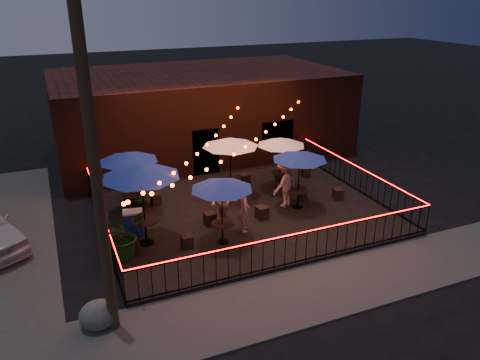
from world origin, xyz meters
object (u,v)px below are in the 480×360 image
Objects in this scene: cafe_table_2 at (222,185)px; cafe_table_3 at (230,143)px; cafe_table_1 at (128,157)px; cafe_table_5 at (281,142)px; utility_pole at (96,178)px; cafe_table_0 at (141,172)px; cafe_table_4 at (300,156)px; cooler at (133,222)px; boulder at (99,315)px.

cafe_table_3 reaches higher than cafe_table_2.
cafe_table_1 reaches higher than cafe_table_2.
cafe_table_2 is 0.85× the size of cafe_table_3.
cafe_table_3 is 2.17m from cafe_table_5.
cafe_table_1 is 1.02× the size of cafe_table_3.
utility_pole is 3.67× the size of cafe_table_2.
cafe_table_0 is at bearing -91.38° from cafe_table_1.
cafe_table_2 is (2.23, -3.38, -0.13)m from cafe_table_1.
cafe_table_3 reaches higher than cafe_table_4.
cafe_table_2 is 0.98× the size of cafe_table_4.
cafe_table_3 reaches higher than cafe_table_1.
cafe_table_2 is 3.77m from cafe_table_4.
cafe_table_1 is 4.05m from cafe_table_2.
cafe_table_0 is 1.32× the size of cafe_table_2.
cafe_table_5 is (3.79, 3.30, -0.03)m from cafe_table_2.
cafe_table_3 is at bearing 178.85° from cafe_table_5.
cafe_table_1 is at bearing 90.23° from cooler.
cafe_table_1 is at bearing 179.32° from cafe_table_3.
cafe_table_4 is 6.27m from cooler.
cafe_table_2 is 2.59× the size of cooler.
cafe_table_5 is 2.32× the size of boulder.
utility_pole reaches higher than cafe_table_3.
cafe_table_3 reaches higher than cafe_table_5.
cafe_table_1 reaches higher than cafe_table_4.
cafe_table_1 reaches higher than cafe_table_5.
utility_pole reaches higher than cafe_table_1.
cafe_table_0 reaches higher than cafe_table_2.
cafe_table_0 is (1.60, 3.58, -1.39)m from utility_pole.
utility_pole is at bearing -30.29° from boulder.
cafe_table_4 is at bearing -46.48° from cafe_table_3.
boulder is (-1.92, -3.39, -2.25)m from cafe_table_0.
cafe_table_3 is at bearing 47.53° from utility_pole.
cafe_table_0 reaches higher than cafe_table_1.
cooler is at bearing 176.98° from cafe_table_4.
cafe_table_0 is at bearing 60.46° from boulder.
cafe_table_3 is (3.86, -0.05, 0.07)m from cafe_table_1.
cafe_table_2 is at bearing -116.07° from cafe_table_3.
cafe_table_3 is at bearing 63.93° from cafe_table_2.
cafe_table_3 is 2.75m from cafe_table_4.
cooler is 4.50m from boulder.
cafe_table_0 is 1.10× the size of cafe_table_1.
cafe_table_4 is 8.83m from boulder.
cafe_table_0 is at bearing 65.89° from utility_pole.
cafe_table_1 is 6.02m from cafe_table_5.
utility_pole is at bearing -97.07° from cooler.
cafe_table_5 reaches higher than boulder.
cafe_table_1 is 3.86m from cafe_table_3.
cafe_table_3 is 1.15× the size of cafe_table_4.
utility_pole is 6.53m from cafe_table_1.
utility_pole is 3.66m from boulder.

